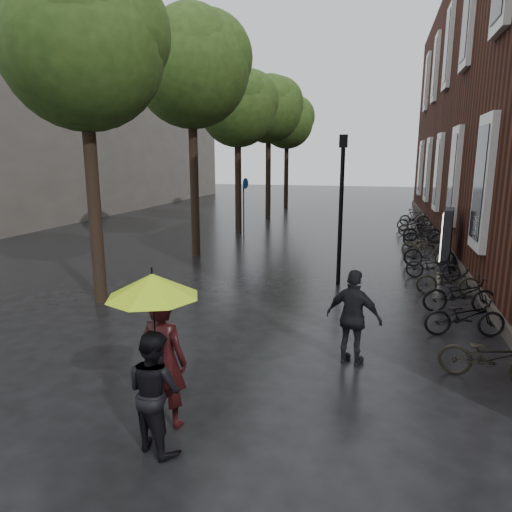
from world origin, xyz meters
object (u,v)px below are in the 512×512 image
(parked_bicycles, at_px, (430,250))
(lamp_post, at_px, (341,196))
(ad_lightbox, at_px, (447,238))
(person_burgundy, at_px, (164,361))
(person_black, at_px, (155,391))
(pedestrian_walking, at_px, (354,318))

(parked_bicycles, height_order, lamp_post, lamp_post)
(ad_lightbox, xyz_separation_m, lamp_post, (-3.35, -3.26, 1.61))
(person_burgundy, distance_m, lamp_post, 8.29)
(ad_lightbox, bearing_deg, lamp_post, -125.80)
(person_burgundy, bearing_deg, person_black, 110.69)
(pedestrian_walking, xyz_separation_m, ad_lightbox, (2.64, 8.58, 0.12))
(parked_bicycles, height_order, ad_lightbox, ad_lightbox)
(ad_lightbox, relative_size, lamp_post, 0.46)
(person_burgundy, relative_size, lamp_post, 0.44)
(person_black, height_order, lamp_post, lamp_post)
(pedestrian_walking, distance_m, ad_lightbox, 8.98)
(person_black, height_order, pedestrian_walking, pedestrian_walking)
(person_burgundy, distance_m, pedestrian_walking, 3.56)
(person_black, bearing_deg, person_burgundy, -52.97)
(parked_bicycles, xyz_separation_m, ad_lightbox, (0.44, -0.40, 0.54))
(person_burgundy, height_order, lamp_post, lamp_post)
(person_black, relative_size, lamp_post, 0.37)
(pedestrian_walking, bearing_deg, person_black, 72.16)
(pedestrian_walking, bearing_deg, person_burgundy, 65.40)
(pedestrian_walking, relative_size, ad_lightbox, 0.88)
(parked_bicycles, bearing_deg, ad_lightbox, -42.42)
(person_burgundy, bearing_deg, ad_lightbox, -107.04)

